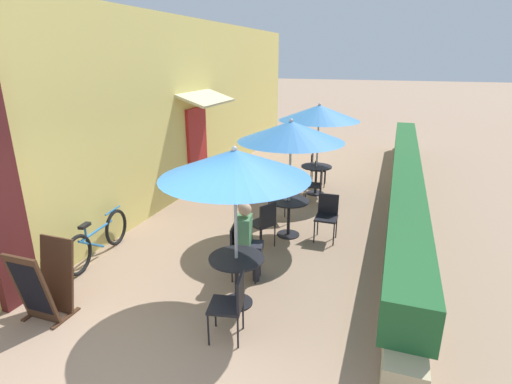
{
  "coord_description": "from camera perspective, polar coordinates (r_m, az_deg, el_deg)",
  "views": [
    {
      "loc": [
        2.4,
        -2.92,
        3.32
      ],
      "look_at": [
        0.15,
        3.51,
        1.0
      ],
      "focal_mm": 28.0,
      "sensor_mm": 36.0,
      "label": 1
    }
  ],
  "objects": [
    {
      "name": "patio_umbrella_far",
      "position": [
        9.82,
        9.02,
        11.1
      ],
      "size": [
        1.94,
        1.94,
        2.27
      ],
      "color": "#B7B7BC",
      "rests_on": "ground_plane"
    },
    {
      "name": "cafe_chair_near_right",
      "position": [
        6.24,
        -2.24,
        -7.88
      ],
      "size": [
        0.47,
        0.47,
        0.87
      ],
      "rotation": [
        0.0,
        0.0,
        11.19
      ],
      "color": "black",
      "rests_on": "ground_plane"
    },
    {
      "name": "planter_hedge",
      "position": [
        10.06,
        20.51,
        1.53
      ],
      "size": [
        0.6,
        12.67,
        1.01
      ],
      "color": "tan",
      "rests_on": "ground_plane"
    },
    {
      "name": "patio_table_far",
      "position": [
        10.13,
        8.58,
        2.57
      ],
      "size": [
        0.76,
        0.76,
        0.72
      ],
      "color": "black",
      "rests_on": "ground_plane"
    },
    {
      "name": "menu_board",
      "position": [
        6.04,
        -27.91,
        -11.32
      ],
      "size": [
        0.56,
        0.63,
        1.03
      ],
      "rotation": [
        0.0,
        0.0,
        -0.0
      ],
      "color": "#422819",
      "rests_on": "ground_plane"
    },
    {
      "name": "cafe_chair_far_right",
      "position": [
        10.83,
        8.55,
        3.61
      ],
      "size": [
        0.44,
        0.44,
        0.87
      ],
      "rotation": [
        0.0,
        0.0,
        11.09
      ],
      "color": "black",
      "rests_on": "ground_plane"
    },
    {
      "name": "coffee_cup_mid",
      "position": [
        7.62,
        4.27,
        -0.81
      ],
      "size": [
        0.07,
        0.07,
        0.09
      ],
      "color": "white",
      "rests_on": "patio_table_mid"
    },
    {
      "name": "bicycle_leaning",
      "position": [
        7.39,
        -21.61,
        -6.32
      ],
      "size": [
        0.27,
        1.77,
        0.76
      ],
      "rotation": [
        0.0,
        0.0,
        0.12
      ],
      "color": "black",
      "rests_on": "ground_plane"
    },
    {
      "name": "cafe_facade_wall",
      "position": [
        10.89,
        -8.02,
        12.15
      ],
      "size": [
        0.98,
        13.67,
        4.2
      ],
      "color": "#E0CC6B",
      "rests_on": "ground_plane"
    },
    {
      "name": "patio_umbrella_mid",
      "position": [
        7.27,
        5.02,
        8.6
      ],
      "size": [
        1.94,
        1.94,
        2.27
      ],
      "color": "#B7B7BC",
      "rests_on": "ground_plane"
    },
    {
      "name": "patio_table_near",
      "position": [
        5.61,
        -2.79,
        -11.17
      ],
      "size": [
        0.76,
        0.76,
        0.72
      ],
      "color": "black",
      "rests_on": "ground_plane"
    },
    {
      "name": "cafe_chair_mid_left",
      "position": [
        7.17,
        1.13,
        -4.21
      ],
      "size": [
        0.54,
        0.54,
        0.87
      ],
      "rotation": [
        0.0,
        0.0,
        7.34
      ],
      "color": "black",
      "rests_on": "ground_plane"
    },
    {
      "name": "seated_patron_near_right",
      "position": [
        6.15,
        -1.23,
        -6.53
      ],
      "size": [
        0.45,
        0.39,
        1.25
      ],
      "rotation": [
        0.0,
        0.0,
        11.19
      ],
      "color": "#23232D",
      "rests_on": "ground_plane"
    },
    {
      "name": "cafe_chair_near_left",
      "position": [
        5.0,
        -3.48,
        -15.36
      ],
      "size": [
        0.47,
        0.47,
        0.87
      ],
      "rotation": [
        0.0,
        0.0,
        8.05
      ],
      "color": "black",
      "rests_on": "ground_plane"
    },
    {
      "name": "cafe_chair_mid_back",
      "position": [
        8.32,
        2.83,
        -0.9
      ],
      "size": [
        0.55,
        0.55,
        0.87
      ],
      "rotation": [
        0.0,
        0.0,
        11.53
      ],
      "color": "black",
      "rests_on": "ground_plane"
    },
    {
      "name": "ground_plane",
      "position": [
        5.03,
        -16.36,
        -23.4
      ],
      "size": [
        120.0,
        120.0,
        0.0
      ],
      "primitive_type": "plane",
      "color": "#9E7F66"
    },
    {
      "name": "cafe_chair_mid_right",
      "position": [
        7.63,
        10.11,
        -3.03
      ],
      "size": [
        0.41,
        0.41,
        0.87
      ],
      "rotation": [
        0.0,
        0.0,
        9.44
      ],
      "color": "black",
      "rests_on": "ground_plane"
    },
    {
      "name": "patio_umbrella_near",
      "position": [
        5.02,
        -3.06,
        4.02
      ],
      "size": [
        1.94,
        1.94,
        2.27
      ],
      "color": "#B7B7BC",
      "rests_on": "ground_plane"
    },
    {
      "name": "cafe_chair_far_left",
      "position": [
        9.44,
        8.62,
        1.32
      ],
      "size": [
        0.44,
        0.44,
        0.87
      ],
      "rotation": [
        0.0,
        0.0,
        7.95
      ],
      "color": "black",
      "rests_on": "ground_plane"
    },
    {
      "name": "patio_table_mid",
      "position": [
        7.69,
        4.7,
        -2.61
      ],
      "size": [
        0.76,
        0.76,
        0.72
      ],
      "color": "black",
      "rests_on": "ground_plane"
    },
    {
      "name": "coffee_cup_far",
      "position": [
        10.23,
        8.6,
        4.16
      ],
      "size": [
        0.07,
        0.07,
        0.09
      ],
      "color": "#232328",
      "rests_on": "patio_table_far"
    }
  ]
}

